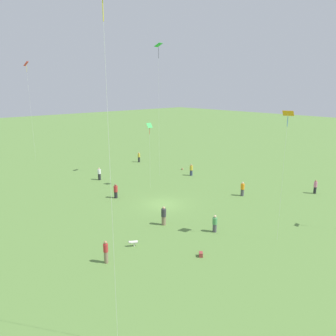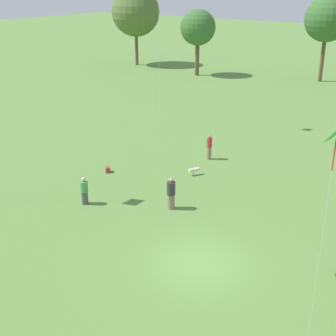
{
  "view_description": "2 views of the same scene",
  "coord_description": "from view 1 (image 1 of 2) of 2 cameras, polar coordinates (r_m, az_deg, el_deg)",
  "views": [
    {
      "loc": [
        -25.72,
        22.75,
        12.83
      ],
      "look_at": [
        2.82,
        -3.26,
        3.1
      ],
      "focal_mm": 35.0,
      "sensor_mm": 36.0,
      "label": 1
    },
    {
      "loc": [
        9.22,
        -15.14,
        11.77
      ],
      "look_at": [
        -0.91,
        -1.12,
        4.74
      ],
      "focal_mm": 50.0,
      "sensor_mm": 36.0,
      "label": 2
    }
  ],
  "objects": [
    {
      "name": "kite_3",
      "position": [
        61.77,
        -23.41,
        15.59
      ],
      "size": [
        1.15,
        1.09,
        16.74
      ],
      "rotation": [
        0.0,
        0.0,
        1.7
      ],
      "color": "red",
      "rests_on": "ground_plane"
    },
    {
      "name": "person_4",
      "position": [
        46.71,
        -11.88,
        -1.03
      ],
      "size": [
        0.63,
        0.63,
        1.72
      ],
      "rotation": [
        0.0,
        0.0,
        1.02
      ],
      "color": "#232328",
      "rests_on": "ground_plane"
    },
    {
      "name": "person_8",
      "position": [
        43.8,
        24.27,
        -3.0
      ],
      "size": [
        0.54,
        0.54,
        1.73
      ],
      "rotation": [
        0.0,
        0.0,
        5.64
      ],
      "color": "#232328",
      "rests_on": "ground_plane"
    },
    {
      "name": "ground_plane",
      "position": [
        36.65,
        -0.8,
        -6.34
      ],
      "size": [
        240.0,
        240.0,
        0.0
      ],
      "primitive_type": "plane",
      "color": "#5B843D"
    },
    {
      "name": "kite_4",
      "position": [
        46.54,
        -1.67,
        19.43
      ],
      "size": [
        1.07,
        1.14,
        18.35
      ],
      "rotation": [
        0.0,
        0.0,
        1.09
      ],
      "color": "green",
      "rests_on": "ground_plane"
    },
    {
      "name": "kite_7",
      "position": [
        14.45,
        -11.12,
        22.57
      ],
      "size": [
        0.74,
        0.65,
        16.72
      ],
      "rotation": [
        0.0,
        0.0,
        5.71
      ],
      "color": "yellow",
      "rests_on": "ground_plane"
    },
    {
      "name": "person_1",
      "position": [
        56.58,
        -5.09,
        1.89
      ],
      "size": [
        0.57,
        0.57,
        1.75
      ],
      "rotation": [
        0.0,
        0.0,
        0.66
      ],
      "color": "#232328",
      "rests_on": "ground_plane"
    },
    {
      "name": "picnic_bag_1",
      "position": [
        26.26,
        5.74,
        -14.74
      ],
      "size": [
        0.51,
        0.51,
        0.35
      ],
      "rotation": [
        0.0,
        0.0,
        2.37
      ],
      "color": "#933833",
      "rests_on": "ground_plane"
    },
    {
      "name": "dog_0",
      "position": [
        27.65,
        -6.1,
        -12.75
      ],
      "size": [
        0.55,
        0.75,
        0.51
      ],
      "rotation": [
        0.0,
        0.0,
        5.76
      ],
      "color": "silver",
      "rests_on": "ground_plane"
    },
    {
      "name": "person_0",
      "position": [
        48.03,
        4.06,
        -0.35
      ],
      "size": [
        0.57,
        0.57,
        1.71
      ],
      "rotation": [
        0.0,
        0.0,
        4.97
      ],
      "color": "#333D5B",
      "rests_on": "ground_plane"
    },
    {
      "name": "picnic_bag_0",
      "position": [
        51.43,
        2.52,
        -0.16
      ],
      "size": [
        0.3,
        0.32,
        0.25
      ],
      "rotation": [
        0.0,
        0.0,
        1.87
      ],
      "color": "#A58459",
      "rests_on": "ground_plane"
    },
    {
      "name": "person_7",
      "position": [
        25.4,
        -10.78,
        -14.15
      ],
      "size": [
        0.4,
        0.4,
        1.77
      ],
      "rotation": [
        0.0,
        0.0,
        0.12
      ],
      "color": "#847056",
      "rests_on": "ground_plane"
    },
    {
      "name": "person_5",
      "position": [
        38.9,
        -9.09,
        -4.0
      ],
      "size": [
        0.5,
        0.5,
        1.71
      ],
      "rotation": [
        0.0,
        0.0,
        3.24
      ],
      "color": "#232328",
      "rests_on": "ground_plane"
    },
    {
      "name": "person_2",
      "position": [
        31.19,
        -0.76,
        -8.34
      ],
      "size": [
        0.64,
        0.64,
        1.83
      ],
      "rotation": [
        0.0,
        0.0,
        5.31
      ],
      "color": "#847056",
      "rests_on": "ground_plane"
    },
    {
      "name": "kite_5",
      "position": [
        41.13,
        -3.24,
        6.88
      ],
      "size": [
        0.47,
        0.72,
        8.32
      ],
      "rotation": [
        0.0,
        0.0,
        3.86
      ],
      "color": "green",
      "rests_on": "ground_plane"
    },
    {
      "name": "kite_6",
      "position": [
        27.47,
        20.12,
        7.95
      ],
      "size": [
        1.02,
        0.96,
        10.97
      ],
      "rotation": [
        0.0,
        0.0,
        5.85
      ],
      "color": "orange",
      "rests_on": "ground_plane"
    },
    {
      "name": "person_6",
      "position": [
        40.15,
        12.84,
        -3.59
      ],
      "size": [
        0.64,
        0.64,
        1.72
      ],
      "rotation": [
        0.0,
        0.0,
        5.57
      ],
      "color": "#4C4C51",
      "rests_on": "ground_plane"
    },
    {
      "name": "person_3",
      "position": [
        30.1,
        8.15,
        -9.59
      ],
      "size": [
        0.43,
        0.43,
        1.61
      ],
      "rotation": [
        0.0,
        0.0,
        0.02
      ],
      "color": "#4C4C51",
      "rests_on": "ground_plane"
    }
  ]
}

